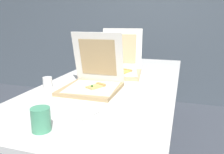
{
  "coord_description": "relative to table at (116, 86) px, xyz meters",
  "views": [
    {
      "loc": [
        0.47,
        -1.01,
        1.19
      ],
      "look_at": [
        0.02,
        0.4,
        0.81
      ],
      "focal_mm": 36.26,
      "sensor_mm": 36.0,
      "label": 1
    }
  ],
  "objects": [
    {
      "name": "cup_printed_front",
      "position": [
        -0.05,
        -0.85,
        0.1
      ],
      "size": [
        0.08,
        0.08,
        0.1
      ],
      "primitive_type": "cylinder",
      "color": "#4C9E75",
      "rests_on": "table"
    },
    {
      "name": "wall_back",
      "position": [
        0.0,
        1.8,
        0.6
      ],
      "size": [
        10.0,
        0.1,
        2.6
      ],
      "primitive_type": "cube",
      "color": "#4C5660",
      "rests_on": "ground"
    },
    {
      "name": "pizza_box_middle",
      "position": [
        -0.02,
        0.2,
        0.1
      ],
      "size": [
        0.4,
        0.46,
        0.36
      ],
      "rotation": [
        0.0,
        0.0,
        0.14
      ],
      "color": "tan",
      "rests_on": "table"
    },
    {
      "name": "pizza_box_front",
      "position": [
        -0.07,
        -0.27,
        0.1
      ],
      "size": [
        0.35,
        0.35,
        0.36
      ],
      "rotation": [
        0.0,
        0.0,
        0.0
      ],
      "color": "tan",
      "rests_on": "table"
    },
    {
      "name": "table",
      "position": [
        0.0,
        0.0,
        0.0
      ],
      "size": [
        0.89,
        2.0,
        0.75
      ],
      "color": "silver",
      "rests_on": "ground"
    },
    {
      "name": "cup_white_mid",
      "position": [
        -0.31,
        0.09,
        0.09
      ],
      "size": [
        0.06,
        0.06,
        0.07
      ],
      "primitive_type": "cylinder",
      "color": "white",
      "rests_on": "table"
    },
    {
      "name": "napkin_pile",
      "position": [
        0.01,
        -0.65,
        0.05
      ],
      "size": [
        0.19,
        0.18,
        0.01
      ],
      "color": "white",
      "rests_on": "table"
    },
    {
      "name": "cup_white_near_left",
      "position": [
        -0.37,
        -0.33,
        0.09
      ],
      "size": [
        0.06,
        0.06,
        0.07
      ],
      "primitive_type": "cylinder",
      "color": "white",
      "rests_on": "table"
    }
  ]
}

